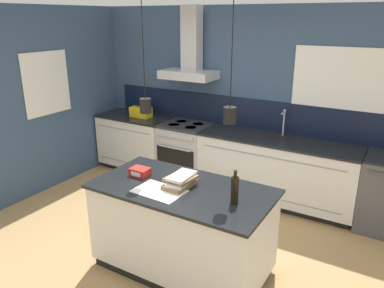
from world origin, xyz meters
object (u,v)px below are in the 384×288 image
object	(u,v)px
oven_range	(186,153)
yellow_toolbox	(141,112)
book_stack	(180,181)
bottle_on_island	(235,190)
red_supply_box	(140,172)

from	to	relation	value
oven_range	yellow_toolbox	world-z (taller)	yellow_toolbox
book_stack	yellow_toolbox	world-z (taller)	yellow_toolbox
oven_range	bottle_on_island	xyz separation A→B (m)	(1.67, -1.92, 0.58)
red_supply_box	yellow_toolbox	bearing A→B (deg)	127.79
book_stack	yellow_toolbox	distance (m)	2.71
oven_range	book_stack	distance (m)	2.23
oven_range	red_supply_box	bearing A→B (deg)	-72.18
oven_range	red_supply_box	distance (m)	2.02
oven_range	bottle_on_island	bearing A→B (deg)	-48.92
oven_range	yellow_toolbox	bearing A→B (deg)	179.71
book_stack	yellow_toolbox	size ratio (longest dim) A/B	1.01
book_stack	oven_range	bearing A→B (deg)	120.23
bottle_on_island	red_supply_box	distance (m)	1.08
oven_range	book_stack	size ratio (longest dim) A/B	2.64
red_supply_box	yellow_toolbox	distance (m)	2.37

